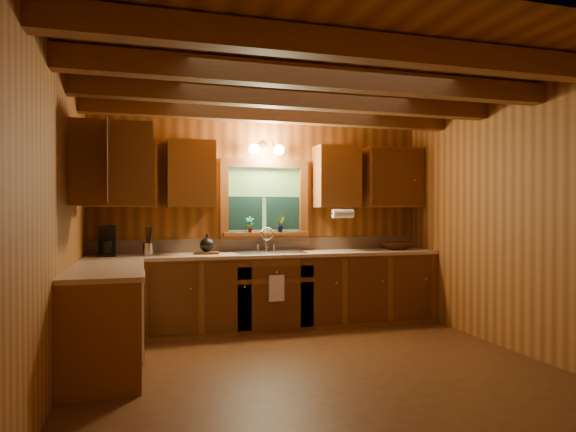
# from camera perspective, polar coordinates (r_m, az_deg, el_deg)

# --- Properties ---
(room) EXTENTS (4.20, 4.20, 4.20)m
(room) POSITION_cam_1_polar(r_m,az_deg,el_deg) (4.53, 2.81, -0.73)
(room) COLOR #4C2A12
(room) RESTS_ON ground
(ceiling_beams) EXTENTS (4.20, 2.54, 0.18)m
(ceiling_beams) POSITION_cam_1_polar(r_m,az_deg,el_deg) (4.66, 2.82, 14.06)
(ceiling_beams) COLOR brown
(ceiling_beams) RESTS_ON room
(base_cabinets) EXTENTS (4.20, 2.22, 0.86)m
(base_cabinets) POSITION_cam_1_polar(r_m,az_deg,el_deg) (5.74, -6.17, -9.19)
(base_cabinets) COLOR brown
(base_cabinets) RESTS_ON ground
(countertop) EXTENTS (4.20, 2.24, 0.04)m
(countertop) POSITION_cam_1_polar(r_m,az_deg,el_deg) (5.69, -6.05, -4.70)
(countertop) COLOR tan
(countertop) RESTS_ON base_cabinets
(backsplash) EXTENTS (4.20, 0.02, 0.16)m
(backsplash) POSITION_cam_1_polar(r_m,az_deg,el_deg) (6.36, -2.73, -3.24)
(backsplash) COLOR tan
(backsplash) RESTS_ON room
(dishwasher_panel) EXTENTS (0.02, 0.60, 0.80)m
(dishwasher_panel) POSITION_cam_1_polar(r_m,az_deg,el_deg) (5.06, -16.08, -10.53)
(dishwasher_panel) COLOR white
(dishwasher_panel) RESTS_ON base_cabinets
(upper_cabinets) EXTENTS (4.19, 1.77, 0.78)m
(upper_cabinets) POSITION_cam_1_polar(r_m,az_deg,el_deg) (5.80, -7.12, 4.89)
(upper_cabinets) COLOR brown
(upper_cabinets) RESTS_ON room
(window) EXTENTS (1.12, 0.08, 1.00)m
(window) POSITION_cam_1_polar(r_m,az_deg,el_deg) (6.33, -2.69, 1.71)
(window) COLOR brown
(window) RESTS_ON room
(window_sill) EXTENTS (1.06, 0.14, 0.04)m
(window_sill) POSITION_cam_1_polar(r_m,az_deg,el_deg) (6.29, -2.59, -2.01)
(window_sill) COLOR brown
(window_sill) RESTS_ON room
(wall_sconce) EXTENTS (0.45, 0.21, 0.17)m
(wall_sconce) POSITION_cam_1_polar(r_m,az_deg,el_deg) (6.26, -2.43, 7.56)
(wall_sconce) COLOR black
(wall_sconce) RESTS_ON room
(paper_towel_roll) EXTENTS (0.27, 0.11, 0.11)m
(paper_towel_roll) POSITION_cam_1_polar(r_m,az_deg,el_deg) (6.29, 6.21, 0.27)
(paper_towel_roll) COLOR white
(paper_towel_roll) RESTS_ON upper_cabinets
(dish_towel) EXTENTS (0.18, 0.01, 0.30)m
(dish_towel) POSITION_cam_1_polar(r_m,az_deg,el_deg) (5.81, -1.29, -8.17)
(dish_towel) COLOR white
(dish_towel) RESTS_ON base_cabinets
(sink) EXTENTS (0.82, 0.48, 0.43)m
(sink) POSITION_cam_1_polar(r_m,az_deg,el_deg) (6.10, -2.11, -4.58)
(sink) COLOR silver
(sink) RESTS_ON countertop
(coffee_maker) EXTENTS (0.19, 0.25, 0.34)m
(coffee_maker) POSITION_cam_1_polar(r_m,az_deg,el_deg) (5.98, -19.83, -2.67)
(coffee_maker) COLOR black
(coffee_maker) RESTS_ON countertop
(utensil_crock) EXTENTS (0.11, 0.11, 0.32)m
(utensil_crock) POSITION_cam_1_polar(r_m,az_deg,el_deg) (5.92, -15.56, -3.56)
(utensil_crock) COLOR silver
(utensil_crock) RESTS_ON countertop
(cutting_board) EXTENTS (0.31, 0.24, 0.03)m
(cutting_board) POSITION_cam_1_polar(r_m,az_deg,el_deg) (5.98, -9.17, -4.14)
(cutting_board) COLOR #512C11
(cutting_board) RESTS_ON countertop
(teakettle) EXTENTS (0.16, 0.16, 0.21)m
(teakettle) POSITION_cam_1_polar(r_m,az_deg,el_deg) (5.97, -9.17, -3.23)
(teakettle) COLOR black
(teakettle) RESTS_ON cutting_board
(wicker_basket) EXTENTS (0.39, 0.39, 0.09)m
(wicker_basket) POSITION_cam_1_polar(r_m,az_deg,el_deg) (6.74, 12.20, -3.31)
(wicker_basket) COLOR #48230C
(wicker_basket) RESTS_ON countertop
(potted_plant_left) EXTENTS (0.11, 0.09, 0.20)m
(potted_plant_left) POSITION_cam_1_polar(r_m,az_deg,el_deg) (6.22, -4.35, -0.94)
(potted_plant_left) COLOR #512C11
(potted_plant_left) RESTS_ON window_sill
(potted_plant_right) EXTENTS (0.12, 0.11, 0.19)m
(potted_plant_right) POSITION_cam_1_polar(r_m,az_deg,el_deg) (6.32, -0.83, -0.95)
(potted_plant_right) COLOR #512C11
(potted_plant_right) RESTS_ON window_sill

